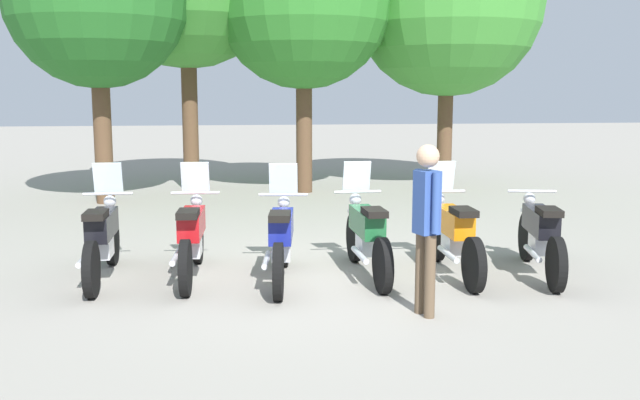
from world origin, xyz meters
TOP-DOWN VIEW (x-y plane):
  - ground_plane at (0.00, 0.00)m, footprint 80.00×80.00m
  - motorcycle_0 at (-2.68, 0.38)m, footprint 0.62×2.19m
  - motorcycle_1 at (-1.61, 0.31)m, footprint 0.62×2.19m
  - motorcycle_2 at (-0.53, 0.01)m, footprint 0.66×2.19m
  - motorcycle_3 at (0.53, 0.13)m, footprint 0.62×2.19m
  - motorcycle_4 at (1.61, 0.03)m, footprint 0.62×2.19m
  - motorcycle_5 at (2.68, -0.11)m, footprint 0.75×2.17m
  - person_0 at (0.81, -1.53)m, footprint 0.29×0.41m
  - tree_2 at (0.56, 7.52)m, footprint 3.88×3.88m
  - tree_3 at (4.01, 8.11)m, footprint 4.43×4.43m

SIDE VIEW (x-z plane):
  - ground_plane at x=0.00m, z-range 0.00..0.00m
  - motorcycle_5 at x=2.68m, z-range 0.01..1.00m
  - motorcycle_0 at x=-2.68m, z-range -0.17..1.20m
  - motorcycle_1 at x=-1.61m, z-range -0.17..1.20m
  - motorcycle_2 at x=-0.53m, z-range -0.17..1.20m
  - motorcycle_3 at x=0.53m, z-range -0.17..1.20m
  - motorcycle_4 at x=1.61m, z-range -0.17..1.20m
  - person_0 at x=0.81m, z-range 0.16..1.90m
  - tree_2 at x=0.56m, z-range 1.13..7.32m
  - tree_3 at x=4.01m, z-range 1.06..7.62m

